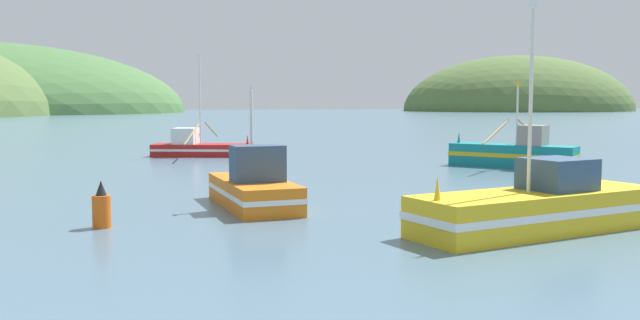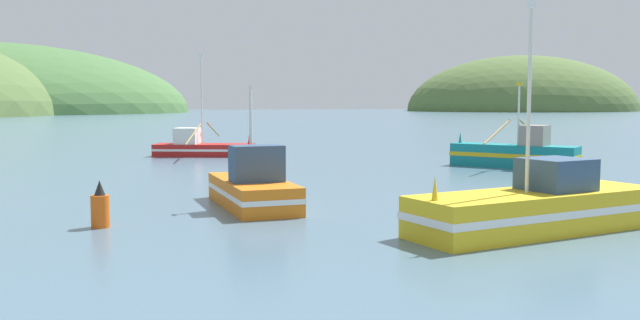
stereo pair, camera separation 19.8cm
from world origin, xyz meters
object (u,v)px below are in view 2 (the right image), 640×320
object	(u,v)px
fishing_boat_red	(201,147)
channel_buoy	(100,208)
fishing_boat_orange	(253,188)
fishing_boat_teal	(516,154)
fishing_boat_yellow	(538,207)

from	to	relation	value
fishing_boat_red	channel_buoy	distance (m)	29.04
channel_buoy	fishing_boat_orange	bearing A→B (deg)	32.13
fishing_boat_orange	fishing_boat_red	distance (m)	25.41
fishing_boat_red	fishing_boat_teal	bearing A→B (deg)	-19.77
fishing_boat_teal	fishing_boat_yellow	distance (m)	21.46
fishing_boat_yellow	channel_buoy	distance (m)	14.24
fishing_boat_red	fishing_boat_orange	bearing A→B (deg)	-72.61
fishing_boat_teal	fishing_boat_orange	bearing A→B (deg)	81.07
fishing_boat_orange	fishing_boat_red	bearing A→B (deg)	-5.16
fishing_boat_teal	fishing_boat_yellow	bearing A→B (deg)	110.29
fishing_boat_red	channel_buoy	world-z (taller)	fishing_boat_red
fishing_boat_teal	fishing_boat_red	size ratio (longest dim) A/B	0.68
fishing_boat_orange	fishing_boat_teal	bearing A→B (deg)	-62.70
fishing_boat_yellow	channel_buoy	xyz separation A→B (m)	(-13.81, 3.47, -0.13)
fishing_boat_teal	fishing_boat_red	distance (m)	22.87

